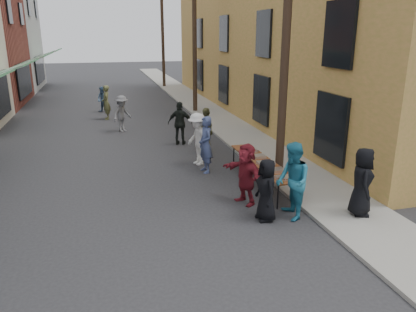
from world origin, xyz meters
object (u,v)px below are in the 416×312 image
utility_pole_far (163,33)px  catering_tray_sausage (285,178)px  guest_front_a (266,190)px  utility_pole_near (286,34)px  utility_pole_mid (195,34)px  serving_table (262,162)px  guest_front_c (292,181)px  server (362,182)px

utility_pole_far → catering_tray_sausage: utility_pole_far is taller
guest_front_a → utility_pole_near: bearing=148.5°
utility_pole_mid → catering_tray_sausage: 14.43m
utility_pole_mid → guest_front_a: size_ratio=5.61×
utility_pole_far → serving_table: bearing=-91.7°
serving_table → guest_front_c: size_ratio=2.02×
catering_tray_sausage → guest_front_c: (-0.19, -0.80, 0.20)m
guest_front_a → server: bearing=76.9°
utility_pole_mid → catering_tray_sausage: size_ratio=18.00×
utility_pole_near → guest_front_a: (-1.56, -2.66, -3.70)m
guest_front_c → guest_front_a: bearing=-90.5°
utility_pole_near → server: bearing=-75.9°
utility_pole_near → serving_table: 3.86m
serving_table → guest_front_c: (-0.19, -2.45, 0.28)m
utility_pole_mid → utility_pole_far: size_ratio=1.00×
utility_pole_far → server: bearing=-88.3°
utility_pole_near → guest_front_c: (-0.90, -2.73, -3.51)m
utility_pole_mid → guest_front_a: utility_pole_mid is taller
guest_front_c → server: 1.75m
serving_table → utility_pole_mid: bearing=86.7°
serving_table → guest_front_a: size_ratio=2.49×
server → utility_pole_near: bearing=38.4°
utility_pole_near → guest_front_c: 4.54m
guest_front_c → utility_pole_mid: bearing=-177.7°
utility_pole_mid → guest_front_a: bearing=-96.1°
serving_table → catering_tray_sausage: 1.65m
guest_front_a → server: size_ratio=0.92×
utility_pole_near → catering_tray_sausage: 4.24m
guest_front_c → server: guest_front_c is taller
server → utility_pole_mid: bearing=27.3°
catering_tray_sausage → serving_table: bearing=90.0°
catering_tray_sausage → server: size_ratio=0.29×
utility_pole_near → utility_pole_mid: same height
utility_pole_mid → serving_table: utility_pole_mid is taller
utility_pole_near → catering_tray_sausage: size_ratio=18.00×
utility_pole_mid → guest_front_c: 15.17m
utility_pole_mid → server: utility_pole_mid is taller
utility_pole_mid → guest_front_a: (-1.56, -14.66, -3.70)m
utility_pole_far → serving_table: (-0.71, -24.28, -3.79)m
utility_pole_far → guest_front_a: size_ratio=5.61×
utility_pole_near → guest_front_a: utility_pole_near is taller
catering_tray_sausage → guest_front_c: size_ratio=0.25×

